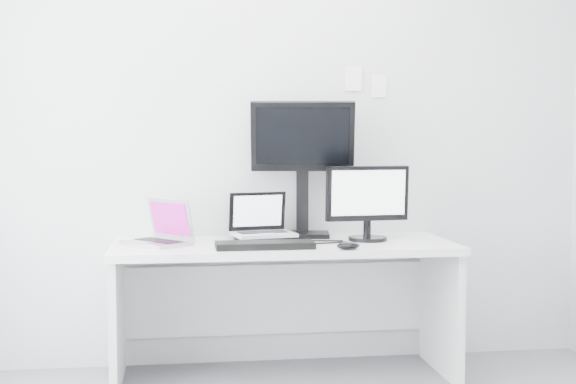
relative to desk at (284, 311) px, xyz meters
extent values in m
plane|color=silver|center=(0.00, 0.35, 0.99)|extent=(3.60, 0.00, 3.60)
cube|color=white|center=(0.00, 0.00, 0.00)|extent=(1.80, 0.70, 0.73)
cube|color=silver|center=(-0.66, 0.00, 0.49)|extent=(0.40, 0.41, 0.25)
cube|color=black|center=(-0.20, 0.24, 0.46)|extent=(0.12, 0.12, 0.18)
cube|color=#B1B5B9|center=(-0.10, 0.09, 0.50)|extent=(0.36, 0.31, 0.27)
cube|color=black|center=(0.14, 0.23, 0.75)|extent=(0.59, 0.28, 0.78)
cube|color=black|center=(0.46, 0.02, 0.57)|extent=(0.47, 0.25, 0.42)
cube|color=black|center=(-0.12, -0.20, 0.38)|extent=(0.49, 0.18, 0.03)
ellipsoid|color=black|center=(0.28, -0.31, 0.38)|extent=(0.13, 0.09, 0.04)
cube|color=white|center=(0.45, 0.34, 1.26)|extent=(0.10, 0.00, 0.14)
cube|color=white|center=(0.60, 0.34, 1.22)|extent=(0.09, 0.00, 0.13)
camera|label=1|loc=(-0.56, -4.14, 0.93)|focal=49.64mm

